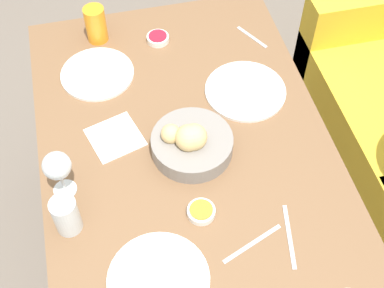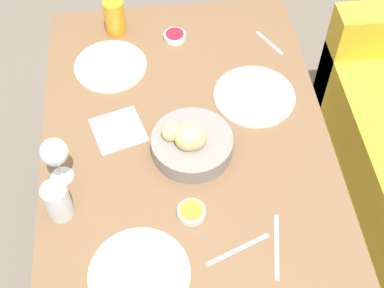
# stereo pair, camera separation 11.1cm
# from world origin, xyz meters

# --- Properties ---
(ground_plane) EXTENTS (10.00, 10.00, 0.00)m
(ground_plane) POSITION_xyz_m (0.00, 0.00, 0.00)
(ground_plane) COLOR #6B6056
(dining_table) EXTENTS (1.34, 0.84, 0.77)m
(dining_table) POSITION_xyz_m (0.00, 0.00, 0.67)
(dining_table) COLOR brown
(dining_table) RESTS_ON ground_plane
(bread_basket) EXTENTS (0.23, 0.23, 0.12)m
(bread_basket) POSITION_xyz_m (-0.01, 0.01, 0.81)
(bread_basket) COLOR gray
(bread_basket) RESTS_ON dining_table
(plate_near_left) EXTENTS (0.23, 0.23, 0.01)m
(plate_near_left) POSITION_xyz_m (-0.38, -0.22, 0.78)
(plate_near_left) COLOR white
(plate_near_left) RESTS_ON dining_table
(plate_near_right) EXTENTS (0.25, 0.25, 0.01)m
(plate_near_right) POSITION_xyz_m (0.35, -0.16, 0.78)
(plate_near_right) COLOR white
(plate_near_right) RESTS_ON dining_table
(plate_far_center) EXTENTS (0.25, 0.25, 0.01)m
(plate_far_center) POSITION_xyz_m (-0.20, 0.23, 0.78)
(plate_far_center) COLOR white
(plate_far_center) RESTS_ON dining_table
(juice_glass) EXTENTS (0.07, 0.07, 0.13)m
(juice_glass) POSITION_xyz_m (-0.55, -0.19, 0.84)
(juice_glass) COLOR orange
(juice_glass) RESTS_ON dining_table
(water_tumbler) EXTENTS (0.07, 0.07, 0.11)m
(water_tumbler) POSITION_xyz_m (0.15, -0.35, 0.83)
(water_tumbler) COLOR silver
(water_tumbler) RESTS_ON dining_table
(wine_glass) EXTENTS (0.08, 0.08, 0.16)m
(wine_glass) POSITION_xyz_m (0.04, -0.36, 0.89)
(wine_glass) COLOR silver
(wine_glass) RESTS_ON dining_table
(jam_bowl_berry) EXTENTS (0.08, 0.08, 0.02)m
(jam_bowl_berry) POSITION_xyz_m (-0.49, 0.01, 0.78)
(jam_bowl_berry) COLOR white
(jam_bowl_berry) RESTS_ON dining_table
(jam_bowl_honey) EXTENTS (0.08, 0.08, 0.02)m
(jam_bowl_honey) POSITION_xyz_m (0.20, -0.01, 0.78)
(jam_bowl_honey) COLOR white
(jam_bowl_honey) RESTS_ON dining_table
(fork_silver) EXTENTS (0.18, 0.05, 0.00)m
(fork_silver) POSITION_xyz_m (0.31, 0.19, 0.77)
(fork_silver) COLOR #B7B7BC
(fork_silver) RESTS_ON dining_table
(knife_silver) EXTENTS (0.08, 0.17, 0.00)m
(knife_silver) POSITION_xyz_m (0.31, 0.09, 0.77)
(knife_silver) COLOR #B7B7BC
(knife_silver) RESTS_ON dining_table
(spoon_coffee) EXTENTS (0.13, 0.08, 0.00)m
(spoon_coffee) POSITION_xyz_m (-0.43, 0.32, 0.77)
(spoon_coffee) COLOR #B7B7BC
(spoon_coffee) RESTS_ON dining_table
(napkin) EXTENTS (0.18, 0.18, 0.00)m
(napkin) POSITION_xyz_m (-0.11, -0.20, 0.78)
(napkin) COLOR white
(napkin) RESTS_ON dining_table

